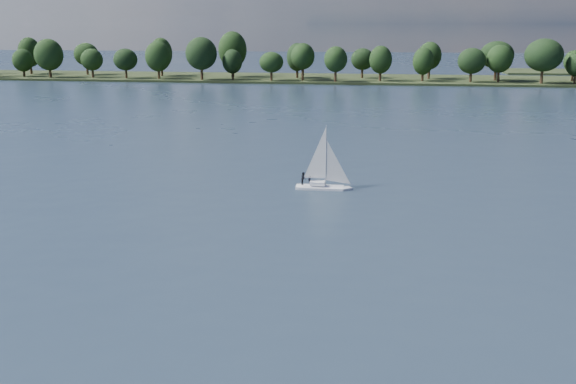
# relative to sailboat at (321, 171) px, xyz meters

# --- Properties ---
(ground) EXTENTS (700.00, 700.00, 0.00)m
(ground) POSITION_rel_sailboat_xyz_m (6.56, 47.17, -2.30)
(ground) COLOR #233342
(ground) RESTS_ON ground
(far_shore) EXTENTS (660.00, 40.00, 1.50)m
(far_shore) POSITION_rel_sailboat_xyz_m (6.56, 159.17, -2.30)
(far_shore) COLOR black
(far_shore) RESTS_ON ground
(sailboat) EXTENTS (6.29, 1.88, 8.24)m
(sailboat) POSITION_rel_sailboat_xyz_m (0.00, 0.00, 0.00)
(sailboat) COLOR white
(sailboat) RESTS_ON ground
(treeline) EXTENTS (563.03, 73.79, 18.18)m
(treeline) POSITION_rel_sailboat_xyz_m (-10.05, 155.24, 5.73)
(treeline) COLOR black
(treeline) RESTS_ON ground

